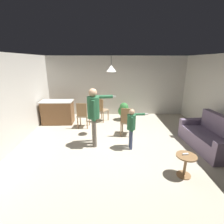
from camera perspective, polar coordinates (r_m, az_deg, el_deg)
ground at (r=5.07m, az=3.20°, el=-11.92°), size 7.68×7.68×0.00m
wall_back at (r=7.69m, az=1.62°, el=8.98°), size 6.40×0.10×2.70m
wall_left at (r=5.36m, az=-33.09°, el=2.38°), size 0.10×6.40×2.70m
couch_floral at (r=5.62m, az=30.82°, el=-7.69°), size 0.99×1.86×1.00m
kitchen_counter at (r=7.03m, az=-18.33°, el=-0.02°), size 1.26×0.66×0.95m
side_table_by_couch at (r=4.11m, az=24.22°, el=-15.94°), size 0.44×0.44×0.52m
person_adult at (r=4.75m, az=-6.31°, el=0.26°), size 0.83×0.57×1.75m
person_child at (r=4.69m, az=6.87°, el=-4.36°), size 0.62×0.36×1.21m
dining_chair_by_counter at (r=5.58m, az=5.20°, el=-2.94°), size 0.51×0.51×1.00m
dining_chair_near_wall at (r=6.29m, az=-10.18°, el=-0.77°), size 0.46×0.46×1.00m
dining_chair_centre_back at (r=6.88m, az=-3.81°, el=1.07°), size 0.58×0.58×1.00m
potted_plant_corner at (r=7.10m, az=4.13°, el=0.52°), size 0.50×0.50×0.76m
spare_remote_on_table at (r=4.01m, az=24.23°, el=-13.25°), size 0.13×0.05×0.04m
ceiling_light_pendant at (r=5.29m, az=-0.28°, el=14.94°), size 0.32×0.32×0.55m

